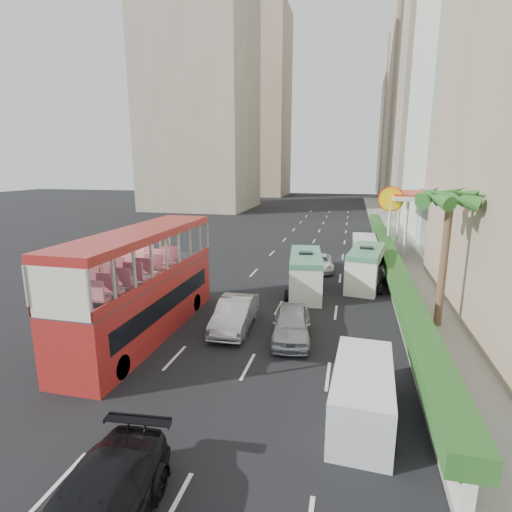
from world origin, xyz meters
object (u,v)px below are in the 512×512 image
(double_decker_bus, at_px, (143,283))
(car_silver_lane_a, at_px, (235,328))
(van_asset, at_px, (319,270))
(minibus_near, at_px, (305,273))
(minibus_far, at_px, (366,267))
(car_silver_lane_b, at_px, (291,339))
(panel_van_far, at_px, (364,248))
(shell_station, at_px, (425,223))
(panel_van_near, at_px, (362,394))
(palm_tree, at_px, (444,262))

(double_decker_bus, bearing_deg, car_silver_lane_a, 21.99)
(double_decker_bus, height_order, van_asset, double_decker_bus)
(minibus_near, height_order, minibus_far, minibus_far)
(double_decker_bus, distance_m, minibus_far, 15.02)
(minibus_far, bearing_deg, van_asset, 144.09)
(van_asset, bearing_deg, minibus_near, -101.04)
(car_silver_lane_b, bearing_deg, double_decker_bus, -178.09)
(minibus_near, relative_size, panel_van_far, 1.20)
(minibus_near, bearing_deg, car_silver_lane_a, -119.63)
(minibus_near, height_order, shell_station, shell_station)
(shell_station, bearing_deg, panel_van_near, -102.36)
(minibus_far, height_order, shell_station, shell_station)
(minibus_near, distance_m, panel_van_near, 13.03)
(palm_tree, bearing_deg, panel_van_far, 102.33)
(double_decker_bus, relative_size, panel_van_near, 2.46)
(car_silver_lane_a, distance_m, van_asset, 12.75)
(panel_van_near, bearing_deg, van_asset, 101.55)
(minibus_far, bearing_deg, panel_van_near, -83.20)
(palm_tree, bearing_deg, double_decker_bus, -163.84)
(shell_station, bearing_deg, van_asset, -134.38)
(van_asset, xyz_separation_m, palm_tree, (6.64, -9.96, 3.38))
(double_decker_bus, relative_size, palm_tree, 1.72)
(minibus_near, xyz_separation_m, minibus_far, (3.76, 2.53, 0.00))
(car_silver_lane_b, relative_size, palm_tree, 0.68)
(car_silver_lane_a, bearing_deg, minibus_far, 51.50)
(panel_van_near, distance_m, shell_station, 28.17)
(double_decker_bus, xyz_separation_m, shell_station, (16.00, 23.00, 0.22))
(car_silver_lane_b, xyz_separation_m, palm_tree, (6.89, 2.96, 3.38))
(minibus_near, height_order, palm_tree, palm_tree)
(minibus_near, bearing_deg, van_asset, 78.66)
(car_silver_lane_b, distance_m, panel_van_far, 18.15)
(panel_van_far, relative_size, shell_station, 0.59)
(panel_van_near, bearing_deg, double_decker_bus, 158.76)
(van_asset, relative_size, panel_van_far, 0.90)
(car_silver_lane_a, relative_size, minibus_far, 0.81)
(double_decker_bus, bearing_deg, car_silver_lane_b, 8.58)
(van_asset, distance_m, panel_van_far, 5.99)
(double_decker_bus, height_order, shell_station, shell_station)
(double_decker_bus, height_order, minibus_far, double_decker_bus)
(palm_tree, height_order, shell_station, palm_tree)
(panel_van_far, bearing_deg, car_silver_lane_b, -102.63)
(van_asset, relative_size, shell_station, 0.54)
(car_silver_lane_a, bearing_deg, palm_tree, 10.74)
(double_decker_bus, xyz_separation_m, palm_tree, (13.80, 4.00, 0.85))
(minibus_near, bearing_deg, car_silver_lane_b, -95.47)
(minibus_near, bearing_deg, panel_van_far, 63.09)
(car_silver_lane_a, bearing_deg, minibus_near, 64.45)
(panel_van_near, relative_size, shell_station, 0.56)
(double_decker_bus, distance_m, minibus_near, 10.64)
(car_silver_lane_b, height_order, minibus_near, minibus_near)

